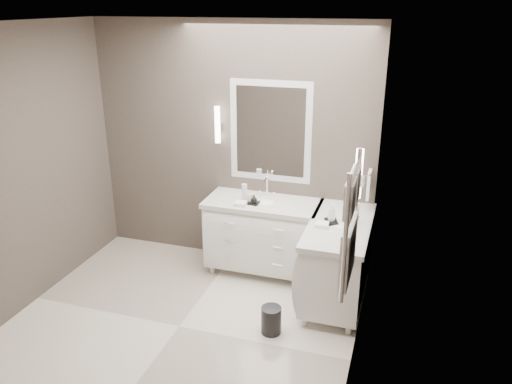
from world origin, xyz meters
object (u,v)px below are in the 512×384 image
(vanity_back, at_px, (263,232))
(waste_bin, at_px, (271,320))
(towel_ladder, at_px, (350,231))
(vanity_right, at_px, (338,257))

(vanity_back, bearing_deg, waste_bin, -69.30)
(towel_ladder, xyz_separation_m, waste_bin, (-0.70, 0.57, -1.26))
(vanity_back, bearing_deg, towel_ladder, -55.90)
(vanity_back, xyz_separation_m, towel_ladder, (1.10, -1.63, 0.91))
(vanity_back, relative_size, towel_ladder, 1.38)
(vanity_back, bearing_deg, vanity_right, -20.38)
(vanity_right, xyz_separation_m, towel_ladder, (0.23, -1.30, 0.91))
(towel_ladder, bearing_deg, waste_bin, 140.75)
(towel_ladder, distance_m, waste_bin, 1.56)
(vanity_back, distance_m, towel_ladder, 2.16)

